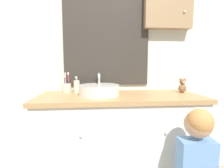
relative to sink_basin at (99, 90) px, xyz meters
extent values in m
cube|color=silver|center=(0.18, 0.29, 0.33)|extent=(3.20, 0.06, 2.50)
cube|color=#332D28|center=(0.08, 0.25, 0.50)|extent=(0.82, 0.02, 0.99)
cube|color=#B2C1CC|center=(0.08, 0.24, 0.50)|extent=(0.76, 0.01, 0.93)
sphere|color=silver|center=(0.80, 0.15, 0.70)|extent=(0.02, 0.02, 0.02)
cube|color=silver|center=(0.18, -0.01, -0.50)|extent=(1.34, 0.50, 0.84)
cube|color=tan|center=(0.18, -0.01, -0.06)|extent=(1.38, 0.54, 0.03)
sphere|color=silver|center=(-0.13, -0.27, -0.29)|extent=(0.02, 0.02, 0.02)
sphere|color=silver|center=(0.49, -0.27, -0.29)|extent=(0.02, 0.02, 0.02)
cylinder|color=silver|center=(0.00, 0.00, 0.00)|extent=(0.34, 0.34, 0.09)
cylinder|color=silver|center=(0.00, 0.00, 0.04)|extent=(0.28, 0.28, 0.01)
cylinder|color=silver|center=(0.00, 0.19, 0.04)|extent=(0.02, 0.02, 0.17)
cylinder|color=silver|center=(0.00, 0.11, 0.12)|extent=(0.02, 0.15, 0.02)
cylinder|color=silver|center=(0.00, 0.04, 0.11)|extent=(0.02, 0.02, 0.02)
sphere|color=white|center=(0.09, 0.19, -0.01)|extent=(0.05, 0.05, 0.05)
cylinder|color=beige|center=(-0.30, 0.17, -0.01)|extent=(0.09, 0.09, 0.08)
cylinder|color=#D6423D|center=(-0.28, 0.17, 0.05)|extent=(0.01, 0.01, 0.17)
cube|color=white|center=(-0.28, 0.17, 0.13)|extent=(0.01, 0.02, 0.02)
cylinder|color=white|center=(-0.31, 0.19, 0.05)|extent=(0.01, 0.01, 0.17)
cube|color=white|center=(-0.31, 0.19, 0.13)|extent=(0.01, 0.02, 0.02)
cylinder|color=#8E56B7|center=(-0.31, 0.15, 0.04)|extent=(0.01, 0.01, 0.15)
cube|color=white|center=(-0.31, 0.15, 0.10)|extent=(0.01, 0.02, 0.02)
cylinder|color=beige|center=(-0.21, 0.15, 0.01)|extent=(0.05, 0.05, 0.11)
cylinder|color=silver|center=(-0.21, 0.15, 0.08)|extent=(0.02, 0.02, 0.02)
cube|color=silver|center=(-0.21, 0.14, 0.09)|extent=(0.02, 0.03, 0.02)
cube|color=#6693D1|center=(0.61, -0.46, -0.43)|extent=(0.23, 0.14, 0.34)
sphere|color=tan|center=(0.61, -0.46, -0.16)|extent=(0.17, 0.17, 0.17)
sphere|color=tan|center=(0.61, -0.48, -0.13)|extent=(0.16, 0.16, 0.16)
cylinder|color=#6693D1|center=(0.70, -0.28, -0.32)|extent=(0.07, 0.26, 0.05)
cylinder|color=#E5CC4C|center=(0.71, -0.15, -0.28)|extent=(0.01, 0.05, 0.12)
ellipsoid|color=brown|center=(0.76, 0.06, -0.01)|extent=(0.07, 0.06, 0.08)
sphere|color=brown|center=(0.76, 0.06, 0.06)|extent=(0.05, 0.05, 0.05)
sphere|color=brown|center=(0.74, 0.06, 0.08)|extent=(0.02, 0.02, 0.02)
sphere|color=brown|center=(0.78, 0.06, 0.08)|extent=(0.02, 0.02, 0.02)
sphere|color=silver|center=(0.76, 0.03, 0.05)|extent=(0.02, 0.02, 0.02)
camera|label=1|loc=(-0.02, -1.47, 0.22)|focal=28.00mm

